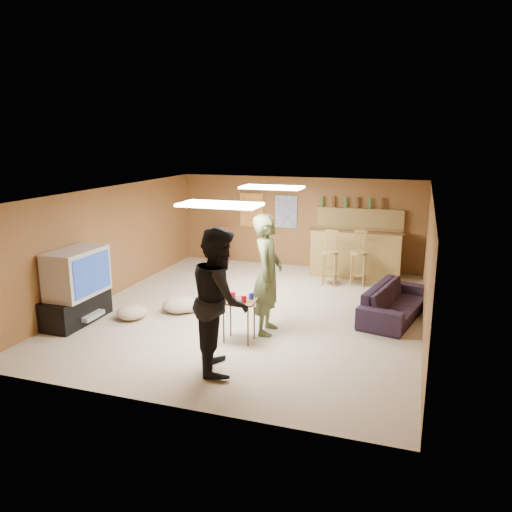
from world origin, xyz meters
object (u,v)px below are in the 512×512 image
(sofa, at_px, (395,302))
(person_olive, at_px, (268,274))
(person_black, at_px, (220,300))
(bar_counter, at_px, (356,253))
(tv_body, at_px, (77,272))
(tray_table, at_px, (239,321))

(sofa, bearing_deg, person_olive, 137.48)
(person_black, distance_m, sofa, 3.64)
(person_black, bearing_deg, person_olive, -31.90)
(person_olive, bearing_deg, sofa, -59.29)
(bar_counter, height_order, person_black, person_black)
(tv_body, distance_m, person_olive, 3.27)
(bar_counter, height_order, tray_table, bar_counter)
(tray_table, bearing_deg, tv_body, -177.94)
(bar_counter, distance_m, person_black, 5.45)
(person_olive, height_order, person_black, person_black)
(tv_body, relative_size, tray_table, 1.63)
(person_black, xyz_separation_m, tray_table, (-0.08, 0.95, -0.66))
(person_olive, distance_m, tray_table, 0.88)
(bar_counter, bearing_deg, person_black, -102.45)
(tv_body, distance_m, sofa, 5.56)
(person_olive, xyz_separation_m, sofa, (1.96, 1.36, -0.70))
(person_black, height_order, sofa, person_black)
(tray_table, bearing_deg, person_olive, 58.55)
(tv_body, height_order, bar_counter, tv_body)
(sofa, bearing_deg, tray_table, 142.16)
(tray_table, bearing_deg, person_black, -85.10)
(tv_body, relative_size, person_black, 0.55)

